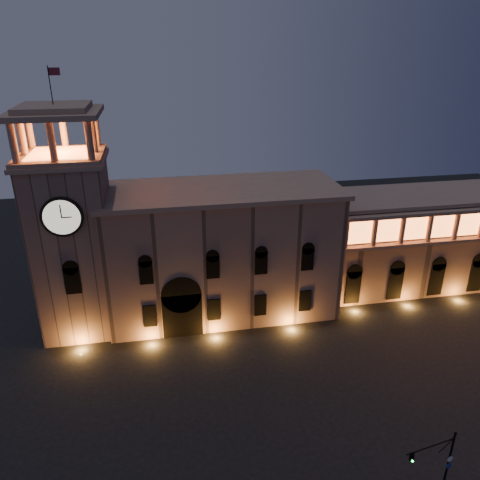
% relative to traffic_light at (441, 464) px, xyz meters
% --- Properties ---
extents(ground, '(160.00, 160.00, 0.00)m').
position_rel_traffic_light_xyz_m(ground, '(-10.85, 10.61, -3.48)').
color(ground, black).
rests_on(ground, ground).
extents(government_building, '(30.80, 12.80, 17.60)m').
position_rel_traffic_light_xyz_m(government_building, '(-12.93, 32.54, 5.29)').
color(government_building, '#866357').
rests_on(government_building, ground).
extents(clock_tower, '(9.80, 9.80, 32.40)m').
position_rel_traffic_light_xyz_m(clock_tower, '(-31.35, 31.59, 9.02)').
color(clock_tower, '#866357').
rests_on(clock_tower, ground).
extents(colonnade_wing, '(40.60, 11.50, 14.50)m').
position_rel_traffic_light_xyz_m(colonnade_wing, '(21.15, 34.53, 3.85)').
color(colonnade_wing, '#815E52').
rests_on(colonnade_wing, ground).
extents(traffic_light, '(4.78, 1.14, 6.63)m').
position_rel_traffic_light_xyz_m(traffic_light, '(0.00, 0.00, 0.00)').
color(traffic_light, black).
rests_on(traffic_light, ground).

